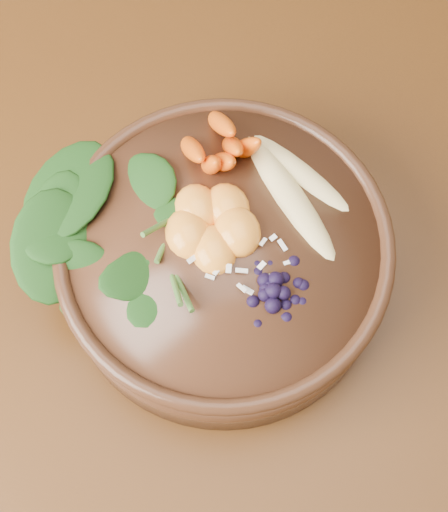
{
  "coord_description": "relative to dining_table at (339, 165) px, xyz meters",
  "views": [
    {
      "loc": [
        -0.27,
        -0.4,
        1.46
      ],
      "look_at": [
        -0.2,
        -0.14,
        0.8
      ],
      "focal_mm": 50.0,
      "sensor_mm": 36.0,
      "label": 1
    }
  ],
  "objects": [
    {
      "name": "mandarin_cluster",
      "position": [
        -0.2,
        -0.12,
        0.2
      ],
      "size": [
        0.13,
        0.13,
        0.04
      ],
      "primitive_type": null,
      "rotation": [
        0.0,
        0.0,
        0.4
      ],
      "color": "orange",
      "rests_on": "stoneware_bowl"
    },
    {
      "name": "kale_heap",
      "position": [
        -0.27,
        -0.1,
        0.21
      ],
      "size": [
        0.27,
        0.26,
        0.05
      ],
      "primitive_type": null,
      "rotation": [
        0.0,
        0.0,
        0.4
      ],
      "color": "#1B4216",
      "rests_on": "stoneware_bowl"
    },
    {
      "name": "coconut_flakes",
      "position": [
        -0.18,
        -0.16,
        0.19
      ],
      "size": [
        0.13,
        0.11,
        0.01
      ],
      "primitive_type": null,
      "rotation": [
        0.0,
        0.0,
        0.4
      ],
      "color": "white",
      "rests_on": "stoneware_bowl"
    },
    {
      "name": "ground",
      "position": [
        0.0,
        0.0,
        -0.66
      ],
      "size": [
        4.0,
        4.0,
        0.0
      ],
      "primitive_type": "plane",
      "color": "#381E0F",
      "rests_on": "ground"
    },
    {
      "name": "stoneware_bowl",
      "position": [
        -0.2,
        -0.14,
        0.14
      ],
      "size": [
        0.43,
        0.43,
        0.09
      ],
      "primitive_type": "cylinder",
      "rotation": [
        0.0,
        0.0,
        0.4
      ],
      "color": "#442616",
      "rests_on": "dining_table"
    },
    {
      "name": "carrot_cluster",
      "position": [
        -0.18,
        -0.04,
        0.23
      ],
      "size": [
        0.09,
        0.09,
        0.09
      ],
      "primitive_type": null,
      "rotation": [
        0.0,
        0.0,
        0.4
      ],
      "color": "#F35F0E",
      "rests_on": "stoneware_bowl"
    },
    {
      "name": "dining_table",
      "position": [
        0.0,
        0.0,
        0.0
      ],
      "size": [
        1.6,
        0.9,
        0.75
      ],
      "color": "#331C0C",
      "rests_on": "ground"
    },
    {
      "name": "blueberry_pile",
      "position": [
        -0.17,
        -0.2,
        0.2
      ],
      "size": [
        0.18,
        0.16,
        0.05
      ],
      "primitive_type": null,
      "rotation": [
        0.0,
        0.0,
        0.4
      ],
      "color": "black",
      "rests_on": "stoneware_bowl"
    },
    {
      "name": "banana_halves",
      "position": [
        -0.11,
        -0.1,
        0.2
      ],
      "size": [
        0.11,
        0.19,
        0.03
      ],
      "rotation": [
        0.0,
        0.0,
        0.4
      ],
      "color": "#E0CC84",
      "rests_on": "stoneware_bowl"
    }
  ]
}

